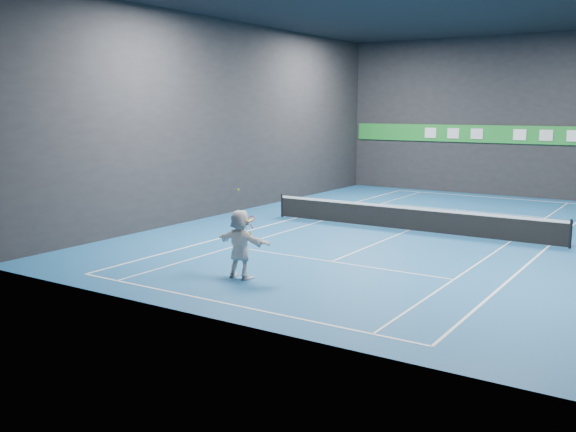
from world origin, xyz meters
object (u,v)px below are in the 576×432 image
Objects in this scene: tennis_ball at (238,190)px; tennis_racket at (251,221)px; player at (240,244)px; tennis_net at (408,218)px.

tennis_ball is 0.09× the size of tennis_racket.
tennis_racket is (0.50, -0.07, -0.89)m from tennis_ball.
tennis_racket is at bearing -169.29° from player.
player is 2.88× the size of tennis_racket.
tennis_ball is at bearing -36.07° from player.
tennis_ball reaches higher than tennis_racket.
tennis_racket is (-0.92, -9.61, 1.19)m from tennis_net.
tennis_ball is 1.02m from tennis_racket.
tennis_racket is at bearing -7.79° from tennis_ball.
tennis_racket is at bearing -95.45° from tennis_net.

